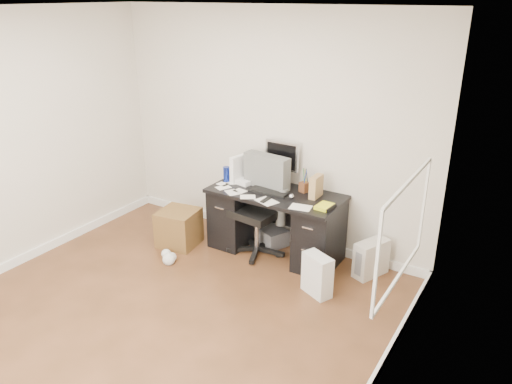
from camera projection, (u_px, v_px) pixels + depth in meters
ground at (159, 317)px, 4.64m from camera, size 4.00×4.00×0.00m
room_shell at (150, 146)px, 4.03m from camera, size 4.02×4.02×2.71m
desk at (275, 221)px, 5.65m from camera, size 1.50×0.70×0.75m
loose_papers at (258, 190)px, 5.58m from camera, size 1.10×0.60×0.00m
lcd_monitor at (282, 163)px, 5.66m from camera, size 0.42×0.24×0.52m
keyboard at (269, 192)px, 5.50m from camera, size 0.45×0.16×0.03m
computer_mouse at (291, 196)px, 5.33m from camera, size 0.07×0.07×0.06m
travel_mug at (227, 174)px, 5.81m from camera, size 0.10×0.10×0.18m
white_binder at (240, 168)px, 5.80m from camera, size 0.17×0.29×0.31m
magazine_file at (316, 187)px, 5.35m from camera, size 0.10×0.21×0.24m
pen_cup at (304, 180)px, 5.49m from camera, size 0.14×0.14×0.27m
yellow_book at (325, 207)px, 5.11m from camera, size 0.17×0.21×0.03m
paper_remote at (267, 200)px, 5.28m from camera, size 0.29×0.26×0.02m
office_chair at (257, 207)px, 5.61m from camera, size 0.71×0.71×1.13m
pc_tower at (371, 258)px, 5.27m from camera, size 0.31×0.43×0.39m
shopping_bag at (317, 275)px, 4.93m from camera, size 0.38×0.34×0.43m
wicker_basket at (179, 228)px, 5.91m from camera, size 0.49×0.49×0.43m
desk_printer at (272, 236)px, 5.95m from camera, size 0.42×0.39×0.20m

